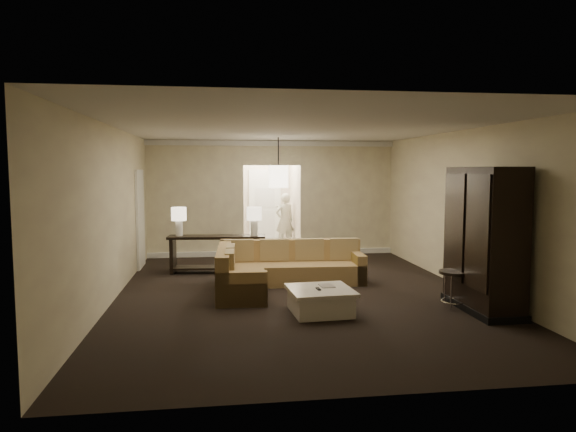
{
  "coord_description": "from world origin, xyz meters",
  "views": [
    {
      "loc": [
        -1.32,
        -8.45,
        2.11
      ],
      "look_at": [
        0.01,
        1.2,
        1.22
      ],
      "focal_mm": 32.0,
      "sensor_mm": 36.0,
      "label": 1
    }
  ],
  "objects": [
    {
      "name": "ceiling",
      "position": [
        0.0,
        0.0,
        2.8
      ],
      "size": [
        6.0,
        8.0,
        0.02
      ],
      "primitive_type": "cube",
      "color": "silver",
      "rests_on": "wall_back"
    },
    {
      "name": "coffee_table",
      "position": [
        0.16,
        -1.2,
        0.19
      ],
      "size": [
        0.97,
        0.97,
        0.38
      ],
      "rotation": [
        0.0,
        0.0,
        0.07
      ],
      "color": "silver",
      "rests_on": "ground"
    },
    {
      "name": "crown_molding",
      "position": [
        0.0,
        3.95,
        2.73
      ],
      "size": [
        6.0,
        0.1,
        0.12
      ],
      "primitive_type": "cube",
      "color": "silver",
      "rests_on": "wall_back"
    },
    {
      "name": "foyer",
      "position": [
        0.0,
        5.34,
        1.3
      ],
      "size": [
        1.44,
        2.02,
        2.8
      ],
      "color": "white",
      "rests_on": "ground"
    },
    {
      "name": "armoire",
      "position": [
        2.59,
        -1.37,
        1.03
      ],
      "size": [
        0.64,
        1.49,
        2.14
      ],
      "color": "black",
      "rests_on": "ground"
    },
    {
      "name": "wall_front",
      "position": [
        0.0,
        -4.0,
        1.4
      ],
      "size": [
        6.0,
        0.04,
        2.8
      ],
      "primitive_type": "cube",
      "color": "beige",
      "rests_on": "ground"
    },
    {
      "name": "person",
      "position": [
        0.45,
        5.1,
        0.81
      ],
      "size": [
        0.69,
        0.57,
        1.62
      ],
      "primitive_type": "imported",
      "rotation": [
        0.0,
        0.0,
        3.5
      ],
      "color": "beige",
      "rests_on": "ground"
    },
    {
      "name": "side_door",
      "position": [
        -2.97,
        2.8,
        1.05
      ],
      "size": [
        0.05,
        0.9,
        2.1
      ],
      "primitive_type": "cube",
      "color": "white",
      "rests_on": "ground"
    },
    {
      "name": "pendant_light",
      "position": [
        0.0,
        2.7,
        1.95
      ],
      "size": [
        0.38,
        0.38,
        1.09
      ],
      "color": "black",
      "rests_on": "ceiling"
    },
    {
      "name": "baseboard",
      "position": [
        0.0,
        3.95,
        0.06
      ],
      "size": [
        6.0,
        0.1,
        0.12
      ],
      "primitive_type": "cube",
      "color": "silver",
      "rests_on": "ground"
    },
    {
      "name": "table_lamp_left",
      "position": [
        -2.1,
        2.07,
        1.15
      ],
      "size": [
        0.3,
        0.3,
        0.58
      ],
      "color": "white",
      "rests_on": "console_table"
    },
    {
      "name": "sectional_sofa",
      "position": [
        -0.31,
        0.54,
        0.32
      ],
      "size": [
        2.75,
        2.16,
        0.8
      ],
      "rotation": [
        0.0,
        0.0,
        -0.05
      ],
      "color": "brown",
      "rests_on": "ground"
    },
    {
      "name": "wall_right",
      "position": [
        3.0,
        0.0,
        1.4
      ],
      "size": [
        0.04,
        8.0,
        2.8
      ],
      "primitive_type": "cube",
      "color": "beige",
      "rests_on": "ground"
    },
    {
      "name": "wall_left",
      "position": [
        -3.0,
        0.0,
        1.4
      ],
      "size": [
        0.04,
        8.0,
        2.8
      ],
      "primitive_type": "cube",
      "color": "beige",
      "rests_on": "ground"
    },
    {
      "name": "console_table",
      "position": [
        -1.35,
        2.0,
        0.45
      ],
      "size": [
        2.0,
        0.63,
        0.76
      ],
      "rotation": [
        0.0,
        0.0,
        -0.1
      ],
      "color": "black",
      "rests_on": "ground"
    },
    {
      "name": "drink_table",
      "position": [
        2.23,
        -1.2,
        0.41
      ],
      "size": [
        0.46,
        0.46,
        0.57
      ],
      "rotation": [
        0.0,
        0.0,
        -0.13
      ],
      "color": "black",
      "rests_on": "ground"
    },
    {
      "name": "wall_back",
      "position": [
        0.0,
        4.0,
        1.4
      ],
      "size": [
        6.0,
        0.04,
        2.8
      ],
      "primitive_type": "cube",
      "color": "beige",
      "rests_on": "ground"
    },
    {
      "name": "ground",
      "position": [
        0.0,
        0.0,
        0.0
      ],
      "size": [
        8.0,
        8.0,
        0.0
      ],
      "primitive_type": "plane",
      "color": "black",
      "rests_on": "ground"
    },
    {
      "name": "table_lamp_right",
      "position": [
        -0.59,
        1.93,
        1.15
      ],
      "size": [
        0.3,
        0.3,
        0.58
      ],
      "color": "white",
      "rests_on": "console_table"
    }
  ]
}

